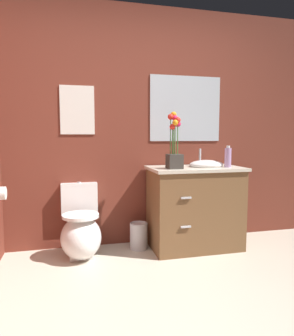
% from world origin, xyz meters
% --- Properties ---
extents(wall_back, '(4.10, 0.05, 2.50)m').
position_xyz_m(wall_back, '(0.20, 1.73, 1.25)').
color(wall_back, maroon).
rests_on(wall_back, ground_plane).
extents(toilet, '(0.38, 0.59, 0.69)m').
position_xyz_m(toilet, '(-0.58, 1.43, 0.24)').
color(toilet, white).
rests_on(toilet, ground_plane).
extents(vanity_cabinet, '(0.94, 0.56, 1.02)m').
position_xyz_m(vanity_cabinet, '(0.57, 1.40, 0.43)').
color(vanity_cabinet, brown).
rests_on(vanity_cabinet, ground_plane).
extents(flower_vase, '(0.14, 0.14, 0.55)m').
position_xyz_m(flower_vase, '(0.31, 1.30, 1.04)').
color(flower_vase, '#38332D').
rests_on(flower_vase, vanity_cabinet).
extents(soap_bottle, '(0.07, 0.07, 0.22)m').
position_xyz_m(soap_bottle, '(0.88, 1.31, 0.94)').
color(soap_bottle, '#B28CBF').
rests_on(soap_bottle, vanity_cabinet).
extents(trash_bin, '(0.18, 0.18, 0.27)m').
position_xyz_m(trash_bin, '(-0.00, 1.49, 0.14)').
color(trash_bin, '#B7B7BC').
rests_on(trash_bin, ground_plane).
extents(wall_poster, '(0.34, 0.01, 0.48)m').
position_xyz_m(wall_poster, '(-0.58, 1.69, 1.41)').
color(wall_poster, silver).
extents(wall_mirror, '(0.80, 0.01, 0.70)m').
position_xyz_m(wall_mirror, '(0.57, 1.69, 1.45)').
color(wall_mirror, '#B2BCC6').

